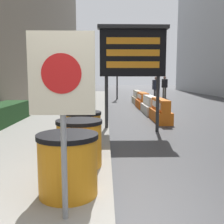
{
  "coord_description": "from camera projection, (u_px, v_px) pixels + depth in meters",
  "views": [
    {
      "loc": [
        -0.1,
        -2.38,
        1.61
      ],
      "look_at": [
        0.17,
        8.56,
        0.2
      ],
      "focal_mm": 42.0,
      "sensor_mm": 36.0,
      "label": 1
    }
  ],
  "objects": [
    {
      "name": "barrel_drum_foreground",
      "position": [
        68.0,
        164.0,
        3.3
      ],
      "size": [
        0.77,
        0.77,
        0.79
      ],
      "color": "orange",
      "rests_on": "sidewalk_left"
    },
    {
      "name": "jersey_barrier_orange_near",
      "position": [
        160.0,
        112.0,
        9.77
      ],
      "size": [
        0.53,
        1.9,
        0.85
      ],
      "color": "orange",
      "rests_on": "ground_plane"
    },
    {
      "name": "barrel_drum_middle",
      "position": [
        79.0,
        143.0,
        4.39
      ],
      "size": [
        0.77,
        0.77,
        0.79
      ],
      "color": "orange",
      "rests_on": "sidewalk_left"
    },
    {
      "name": "pedestrian_worker",
      "position": [
        156.0,
        87.0,
        18.14
      ],
      "size": [
        0.5,
        0.36,
        1.73
      ],
      "rotation": [
        0.0,
        0.0,
        3.36
      ],
      "color": "#333338",
      "rests_on": "ground_plane"
    },
    {
      "name": "message_board",
      "position": [
        133.0,
        53.0,
        7.63
      ],
      "size": [
        2.04,
        0.36,
        3.11
      ],
      "color": "#28282B",
      "rests_on": "ground_plane"
    },
    {
      "name": "barrel_drum_back",
      "position": [
        83.0,
        130.0,
        5.47
      ],
      "size": [
        0.77,
        0.77,
        0.79
      ],
      "color": "orange",
      "rests_on": "sidewalk_left"
    },
    {
      "name": "jersey_barrier_cream",
      "position": [
        137.0,
        98.0,
        16.84
      ],
      "size": [
        0.54,
        2.18,
        0.83
      ],
      "color": "beige",
      "rests_on": "ground_plane"
    },
    {
      "name": "traffic_cone_near",
      "position": [
        142.0,
        99.0,
        16.37
      ],
      "size": [
        0.37,
        0.37,
        0.65
      ],
      "color": "black",
      "rests_on": "ground_plane"
    },
    {
      "name": "jersey_barrier_white",
      "position": [
        150.0,
        106.0,
        12.01
      ],
      "size": [
        0.61,
        2.15,
        0.81
      ],
      "color": "silver",
      "rests_on": "ground_plane"
    },
    {
      "name": "warning_sign",
      "position": [
        62.0,
        89.0,
        2.59
      ],
      "size": [
        0.65,
        0.08,
        1.92
      ],
      "color": "gray",
      "rests_on": "sidewalk_left"
    },
    {
      "name": "jersey_barrier_orange_far",
      "position": [
        143.0,
        101.0,
        14.35
      ],
      "size": [
        0.63,
        1.83,
        0.84
      ],
      "color": "orange",
      "rests_on": "ground_plane"
    },
    {
      "name": "pedestrian_passerby",
      "position": [
        165.0,
        85.0,
        21.18
      ],
      "size": [
        0.42,
        0.53,
        1.79
      ],
      "rotation": [
        0.0,
        0.0,
        5.04
      ],
      "color": "#514C42",
      "rests_on": "ground_plane"
    },
    {
      "name": "traffic_light_near_curb",
      "position": [
        117.0,
        65.0,
        19.92
      ],
      "size": [
        0.28,
        0.45,
        3.65
      ],
      "color": "#2D2D30",
      "rests_on": "ground_plane"
    }
  ]
}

